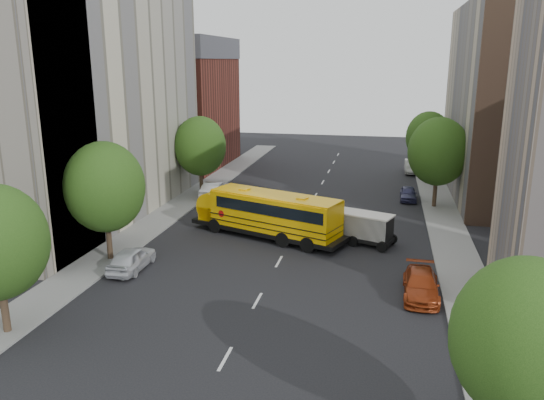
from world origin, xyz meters
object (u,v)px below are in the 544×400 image
(street_tree_5, at_px, (428,137))
(parked_car_3, at_px, (421,285))
(street_tree_3, at_px, (526,340))
(parked_car_4, at_px, (408,194))
(parked_car_1, at_px, (215,189))
(safari_truck, at_px, (357,226))
(school_bus, at_px, (265,212))
(parked_car_0, at_px, (132,259))
(parked_car_5, at_px, (412,166))
(street_tree_2, at_px, (200,146))
(street_tree_1, at_px, (105,187))
(street_tree_4, at_px, (438,152))

(street_tree_5, relative_size, parked_car_3, 1.59)
(street_tree_3, xyz_separation_m, parked_car_4, (-2.20, 34.14, -3.81))
(street_tree_3, xyz_separation_m, parked_car_1, (-20.42, 31.38, -3.69))
(street_tree_3, xyz_separation_m, safari_truck, (-6.27, 20.98, -3.25))
(school_bus, height_order, safari_truck, school_bus)
(parked_car_0, xyz_separation_m, parked_car_1, (-0.62, 18.68, 0.02))
(safari_truck, bearing_deg, parked_car_5, 99.52)
(street_tree_2, bearing_deg, parked_car_3, -44.55)
(parked_car_1, bearing_deg, school_bus, 126.17)
(school_bus, bearing_deg, street_tree_5, 81.24)
(street_tree_2, relative_size, parked_car_5, 1.67)
(parked_car_3, xyz_separation_m, parked_car_5, (0.80, 34.77, 0.07))
(school_bus, distance_m, parked_car_1, 12.97)
(parked_car_1, height_order, parked_car_4, parked_car_1)
(safari_truck, relative_size, parked_car_4, 1.49)
(street_tree_5, xyz_separation_m, parked_car_1, (-20.42, -12.62, -3.94))
(parked_car_1, relative_size, parked_car_3, 0.99)
(street_tree_3, relative_size, parked_car_4, 1.89)
(parked_car_5, bearing_deg, parked_car_4, -94.13)
(street_tree_2, xyz_separation_m, parked_car_3, (19.80, -19.49, -4.14))
(parked_car_0, relative_size, parked_car_5, 0.95)
(school_bus, height_order, parked_car_3, school_bus)
(street_tree_2, xyz_separation_m, parked_car_4, (19.80, 2.14, -4.19))
(street_tree_2, bearing_deg, parked_car_0, -83.50)
(street_tree_5, bearing_deg, parked_car_3, -94.00)
(street_tree_1, distance_m, parked_car_5, 39.36)
(parked_car_0, bearing_deg, parked_car_4, -130.28)
(parked_car_4, bearing_deg, parked_car_0, -128.88)
(street_tree_4, xyz_separation_m, parked_car_0, (-19.80, -19.30, -4.33))
(street_tree_4, relative_size, street_tree_5, 1.08)
(street_tree_1, relative_size, parked_car_1, 1.70)
(street_tree_2, height_order, parked_car_1, street_tree_2)
(safari_truck, relative_size, parked_car_5, 1.22)
(street_tree_5, bearing_deg, parked_car_5, 113.16)
(street_tree_2, height_order, safari_truck, street_tree_2)
(street_tree_3, xyz_separation_m, parked_car_5, (-1.40, 47.27, -3.70))
(school_bus, bearing_deg, parked_car_4, 71.51)
(parked_car_3, bearing_deg, street_tree_5, 86.79)
(street_tree_2, distance_m, parked_car_4, 20.35)
(street_tree_1, relative_size, street_tree_2, 1.03)
(parked_car_3, bearing_deg, street_tree_3, -79.24)
(safari_truck, bearing_deg, street_tree_1, -136.05)
(street_tree_1, xyz_separation_m, street_tree_2, (0.00, 18.00, -0.12))
(street_tree_5, xyz_separation_m, parked_car_4, (-2.20, -9.86, -4.06))
(street_tree_1, bearing_deg, parked_car_4, 45.49)
(street_tree_1, distance_m, parked_car_4, 28.57)
(street_tree_1, distance_m, parked_car_1, 17.94)
(parked_car_5, bearing_deg, parked_car_1, -140.75)
(street_tree_1, bearing_deg, parked_car_0, -30.60)
(parked_car_0, distance_m, parked_car_1, 18.69)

